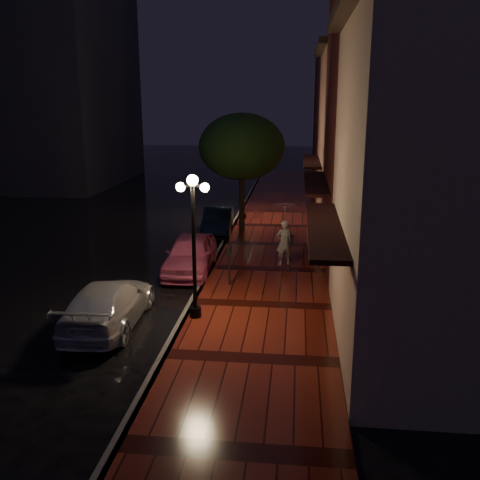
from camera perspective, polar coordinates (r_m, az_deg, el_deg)
The scene contains 15 objects.
ground at distance 21.13m, azimuth -3.15°, elevation -3.26°, with size 120.00×120.00×0.00m, color black.
sidewalk at distance 20.88m, azimuth 2.97°, elevation -3.27°, with size 4.50×60.00×0.15m, color #44120C.
curb at distance 21.11m, azimuth -3.15°, elevation -3.06°, with size 0.25×60.00×0.15m, color #595451.
storefront_near at distance 14.49m, azimuth 20.91°, elevation 4.80°, with size 5.00×8.00×8.50m, color gray.
storefront_mid at distance 22.17m, azimuth 16.08°, elevation 11.53°, with size 5.00×8.00×11.00m, color #511914.
storefront_far at distance 30.13m, azimuth 13.42°, elevation 10.47°, with size 5.00×8.00×9.00m, color #8C5951.
storefront_extra at distance 40.04m, azimuth 11.73°, elevation 12.21°, with size 5.00×12.00×10.00m, color #511914.
streetlamp_near at distance 15.62m, azimuth -4.96°, elevation 0.18°, with size 0.96×0.36×4.31m.
streetlamp_far at distance 29.25m, azimuth 0.32°, elevation 7.00°, with size 0.96×0.36×4.31m.
street_tree at distance 26.07m, azimuth 0.21°, elevation 9.70°, with size 4.16×4.16×5.80m.
pink_car at distance 20.80m, azimuth -5.30°, elevation -1.48°, with size 1.74×4.32×1.47m, color #CF5581.
navy_car at distance 26.81m, azimuth -2.36°, elevation 2.06°, with size 1.38×3.96×1.31m, color black.
silver_car at distance 16.34m, azimuth -13.87°, elevation -6.62°, with size 1.91×4.69×1.36m, color #B5B4BD.
woman_with_umbrella at distance 21.02m, azimuth 4.79°, elevation 1.75°, with size 1.05×1.07×2.52m.
parking_meter at distance 18.79m, azimuth -1.17°, elevation -2.35°, with size 0.15×0.14×1.40m.
Camera 1 is at (3.32, -19.84, 6.48)m, focal length 40.00 mm.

